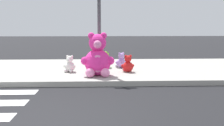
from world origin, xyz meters
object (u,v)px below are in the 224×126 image
Objects in this scene: sign_pole at (99,17)px; plush_pink_large at (98,58)px; plush_lime at (105,61)px; plush_lavender at (121,62)px; plush_red at (128,65)px; plush_white at (70,65)px.

sign_pole reaches higher than plush_pink_large.
sign_pole is 5.76× the size of plush_lime.
sign_pole reaches higher than plush_lavender.
plush_white is at bearing 177.99° from plush_red.
plush_red is at bearing -78.76° from plush_lavender.
sign_pole is 1.76m from plush_white.
plush_pink_large is 2.27× the size of plush_lime.
plush_pink_large is at bearing -99.62° from plush_lime.
plush_lavender reaches higher than plush_white.
plush_red reaches higher than plush_lavender.
plush_white is 1.83m from plush_lavender.
plush_pink_large is 1.13m from plush_white.
plush_lavender is at bearing -10.12° from plush_lime.
sign_pole is 6.05× the size of plush_white.
plush_red reaches higher than plush_white.
plush_lavender is (0.78, 1.37, -0.29)m from plush_pink_large.
plush_pink_large reaches higher than plush_lime.
plush_white is at bearing -143.66° from plush_lime.
plush_white is at bearing 177.75° from sign_pole.
plush_white is (-1.83, 0.06, -0.01)m from plush_red.
plush_red is (0.94, 0.56, -0.29)m from plush_pink_large.
plush_pink_large reaches higher than plush_lavender.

